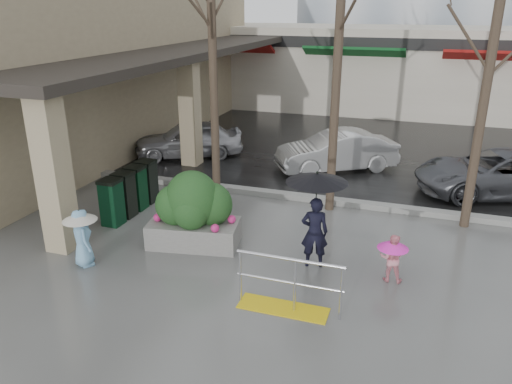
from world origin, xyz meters
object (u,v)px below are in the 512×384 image
Objects in this scene: planter at (194,210)px; car_c at (500,173)px; handrail at (287,291)px; news_boxes at (130,191)px; child_blue at (81,233)px; tree_west at (211,2)px; car_b at (336,151)px; child_pink at (392,254)px; tree_mideast at (498,13)px; car_a at (189,139)px; woman at (316,207)px.

planter reaches higher than car_c.
news_boxes is (-4.95, 2.95, 0.20)m from handrail.
child_blue reaches higher than handrail.
car_b is (2.76, 3.34, -4.45)m from tree_west.
tree_west is at bearing -34.89° from child_pink.
tree_mideast is 7.64m from planter.
child_pink is (5.00, -3.20, -4.52)m from tree_west.
child_pink is 6.91m from car_b.
child_pink is 4.27m from planter.
car_b and car_c have the same top height.
news_boxes is (-0.59, 2.73, -0.14)m from child_blue.
child_pink is at bearing -40.75° from car_c.
car_a is at bearing -120.29° from car_b.
woman is at bearing -41.81° from tree_west.
tree_mideast reaches higher than car_a.
handrail is at bearing 42.07° from child_pink.
woman is at bearing 86.69° from handrail.
car_a is (-2.40, 3.19, -4.45)m from tree_west.
child_pink is at bearing -115.15° from tree_mideast.
handrail is 0.50× the size of car_b.
car_c is at bearing -139.69° from woman.
planter is at bearing 145.43° from handrail.
handrail is at bearing -55.01° from tree_west.
car_c reaches higher than child_blue.
planter is 0.57× the size of car_a.
tree_west is at bearing 50.07° from news_boxes.
news_boxes is at bearing -28.40° from woman.
car_b is (4.35, 5.18, 0.05)m from news_boxes.
car_b is (-3.74, 3.34, -4.23)m from tree_mideast.
news_boxes is at bearing 149.18° from handrail.
woman is (0.10, 1.71, 0.93)m from handrail.
woman is (3.46, -3.09, -3.78)m from tree_west.
child_blue is (-1.00, -4.58, -4.36)m from tree_west.
tree_west is 5.98m from car_a.
child_pink is 6.29m from car_c.
car_c is at bearing -99.73° from child_blue.
tree_mideast is 9.71m from child_blue.
tree_mideast is 5.05m from car_c.
tree_west reaches higher than car_b.
handrail is at bearing -46.73° from car_c.
tree_mideast is at bearing 41.61° from car_a.
handrail is 3.21m from planter.
tree_mideast is 3.08× the size of planter.
planter is 8.74m from car_c.
handrail is 7.28m from tree_mideast.
child_blue is at bearing 10.66° from child_pink.
handrail is at bearing -27.68° from car_b.
tree_west is 1.05× the size of tree_mideast.
car_c is at bearing 49.07° from car_b.
child_blue is 0.32× the size of car_b.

